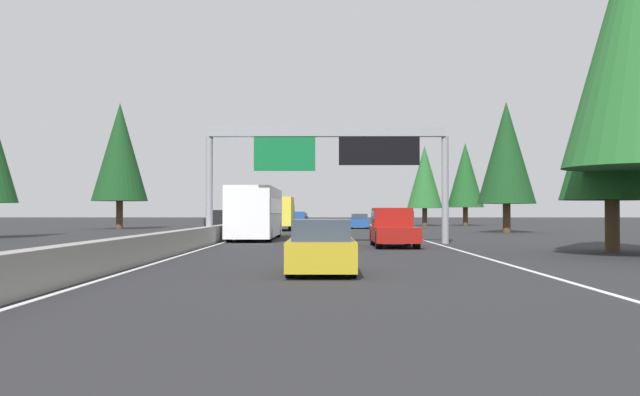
{
  "coord_description": "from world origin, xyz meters",
  "views": [
    {
      "loc": [
        -2.77,
        -5.73,
        1.67
      ],
      "look_at": [
        52.88,
        -5.39,
        2.68
      ],
      "focal_mm": 42.45,
      "sensor_mm": 36.0,
      "label": 1
    }
  ],
  "objects_px": {
    "pickup_near_center": "(393,227)",
    "conifer_right_near": "(611,109)",
    "conifer_left_mid": "(120,152)",
    "sign_gantry_overhead": "(331,151)",
    "sedan_near_right": "(298,218)",
    "sedan_distant_b": "(303,217)",
    "conifer_right_far": "(425,177)",
    "conifer_right_mid": "(506,153)",
    "sedan_far_right": "(321,248)",
    "sedan_distant_a": "(359,222)",
    "box_truck_far_left": "(280,212)",
    "conifer_right_distant": "(465,175)",
    "bus_mid_left": "(256,211)",
    "minivan_mid_right": "(298,217)",
    "oncoming_near": "(217,218)"
  },
  "relations": [
    {
      "from": "sign_gantry_overhead",
      "to": "minivan_mid_right",
      "type": "bearing_deg",
      "value": 3.56
    },
    {
      "from": "bus_mid_left",
      "to": "sedan_near_right",
      "type": "bearing_deg",
      "value": -0.12
    },
    {
      "from": "conifer_right_near",
      "to": "conifer_right_distant",
      "type": "distance_m",
      "value": 60.16
    },
    {
      "from": "bus_mid_left",
      "to": "oncoming_near",
      "type": "height_order",
      "value": "bus_mid_left"
    },
    {
      "from": "conifer_right_near",
      "to": "conifer_right_distant",
      "type": "xyz_separation_m",
      "value": [
        59.95,
        -5.03,
        0.12
      ]
    },
    {
      "from": "conifer_left_mid",
      "to": "sign_gantry_overhead",
      "type": "bearing_deg",
      "value": -149.59
    },
    {
      "from": "conifer_left_mid",
      "to": "bus_mid_left",
      "type": "bearing_deg",
      "value": -150.64
    },
    {
      "from": "sedan_near_right",
      "to": "conifer_right_near",
      "type": "distance_m",
      "value": 84.28
    },
    {
      "from": "sedan_distant_a",
      "to": "conifer_right_far",
      "type": "bearing_deg",
      "value": -29.1
    },
    {
      "from": "minivan_mid_right",
      "to": "conifer_right_distant",
      "type": "bearing_deg",
      "value": -121.98
    },
    {
      "from": "conifer_left_mid",
      "to": "conifer_right_far",
      "type": "bearing_deg",
      "value": -63.39
    },
    {
      "from": "box_truck_far_left",
      "to": "sedan_near_right",
      "type": "bearing_deg",
      "value": -0.0
    },
    {
      "from": "minivan_mid_right",
      "to": "sedan_near_right",
      "type": "distance_m",
      "value": 9.62
    },
    {
      "from": "box_truck_far_left",
      "to": "conifer_right_far",
      "type": "height_order",
      "value": "conifer_right_far"
    },
    {
      "from": "bus_mid_left",
      "to": "box_truck_far_left",
      "type": "distance_m",
      "value": 21.67
    },
    {
      "from": "pickup_near_center",
      "to": "conifer_left_mid",
      "type": "distance_m",
      "value": 45.23
    },
    {
      "from": "bus_mid_left",
      "to": "conifer_right_mid",
      "type": "height_order",
      "value": "conifer_right_mid"
    },
    {
      "from": "oncoming_near",
      "to": "sedan_distant_b",
      "type": "bearing_deg",
      "value": 169.82
    },
    {
      "from": "sedan_far_right",
      "to": "sedan_distant_a",
      "type": "relative_size",
      "value": 1.0
    },
    {
      "from": "sedan_near_right",
      "to": "sedan_distant_b",
      "type": "distance_m",
      "value": 15.88
    },
    {
      "from": "conifer_right_far",
      "to": "sedan_far_right",
      "type": "bearing_deg",
      "value": 170.21
    },
    {
      "from": "sedan_distant_a",
      "to": "sedan_near_right",
      "type": "bearing_deg",
      "value": 10.84
    },
    {
      "from": "sign_gantry_overhead",
      "to": "pickup_near_center",
      "type": "xyz_separation_m",
      "value": [
        -3.01,
        -2.99,
        -3.94
      ]
    },
    {
      "from": "pickup_near_center",
      "to": "conifer_right_far",
      "type": "bearing_deg",
      "value": -9.12
    },
    {
      "from": "pickup_near_center",
      "to": "conifer_right_near",
      "type": "distance_m",
      "value": 11.14
    },
    {
      "from": "sedan_far_right",
      "to": "sedan_distant_a",
      "type": "bearing_deg",
      "value": -3.7
    },
    {
      "from": "box_truck_far_left",
      "to": "conifer_right_distant",
      "type": "bearing_deg",
      "value": -41.17
    },
    {
      "from": "sedan_distant_a",
      "to": "sedan_far_right",
      "type": "bearing_deg",
      "value": 176.3
    },
    {
      "from": "bus_mid_left",
      "to": "conifer_right_mid",
      "type": "distance_m",
      "value": 24.54
    },
    {
      "from": "conifer_right_far",
      "to": "conifer_left_mid",
      "type": "xyz_separation_m",
      "value": [
        -16.16,
        32.25,
        1.75
      ]
    },
    {
      "from": "sedan_distant_b",
      "to": "conifer_right_distant",
      "type": "distance_m",
      "value": 44.12
    },
    {
      "from": "sign_gantry_overhead",
      "to": "minivan_mid_right",
      "type": "relative_size",
      "value": 2.54
    },
    {
      "from": "sedan_distant_b",
      "to": "conifer_right_near",
      "type": "xyz_separation_m",
      "value": [
        -98.44,
        -15.84,
        5.3
      ]
    },
    {
      "from": "sign_gantry_overhead",
      "to": "bus_mid_left",
      "type": "relative_size",
      "value": 1.1
    },
    {
      "from": "bus_mid_left",
      "to": "conifer_right_near",
      "type": "xyz_separation_m",
      "value": [
        -14.16,
        -16.21,
        4.26
      ]
    },
    {
      "from": "sign_gantry_overhead",
      "to": "conifer_right_far",
      "type": "bearing_deg",
      "value": -12.86
    },
    {
      "from": "conifer_right_distant",
      "to": "oncoming_near",
      "type": "bearing_deg",
      "value": 104.13
    },
    {
      "from": "conifer_right_near",
      "to": "conifer_right_mid",
      "type": "relative_size",
      "value": 0.93
    },
    {
      "from": "box_truck_far_left",
      "to": "conifer_right_distant",
      "type": "xyz_separation_m",
      "value": [
        24.12,
        -21.1,
        4.49
      ]
    },
    {
      "from": "box_truck_far_left",
      "to": "conifer_left_mid",
      "type": "xyz_separation_m",
      "value": [
        6.91,
        16.23,
        5.96
      ]
    },
    {
      "from": "sign_gantry_overhead",
      "to": "conifer_right_distant",
      "type": "height_order",
      "value": "conifer_right_distant"
    },
    {
      "from": "bus_mid_left",
      "to": "box_truck_far_left",
      "type": "relative_size",
      "value": 1.35
    },
    {
      "from": "conifer_right_distant",
      "to": "conifer_left_mid",
      "type": "bearing_deg",
      "value": 114.75
    },
    {
      "from": "sign_gantry_overhead",
      "to": "conifer_right_near",
      "type": "relative_size",
      "value": 1.29
    },
    {
      "from": "sedan_distant_a",
      "to": "oncoming_near",
      "type": "distance_m",
      "value": 17.94
    },
    {
      "from": "pickup_near_center",
      "to": "bus_mid_left",
      "type": "height_order",
      "value": "bus_mid_left"
    },
    {
      "from": "sedan_far_right",
      "to": "pickup_near_center",
      "type": "distance_m",
      "value": 16.24
    },
    {
      "from": "sign_gantry_overhead",
      "to": "oncoming_near",
      "type": "bearing_deg",
      "value": 15.35
    },
    {
      "from": "sedan_far_right",
      "to": "conifer_left_mid",
      "type": "bearing_deg",
      "value": 20.51
    },
    {
      "from": "pickup_near_center",
      "to": "conifer_right_near",
      "type": "bearing_deg",
      "value": -118.26
    }
  ]
}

